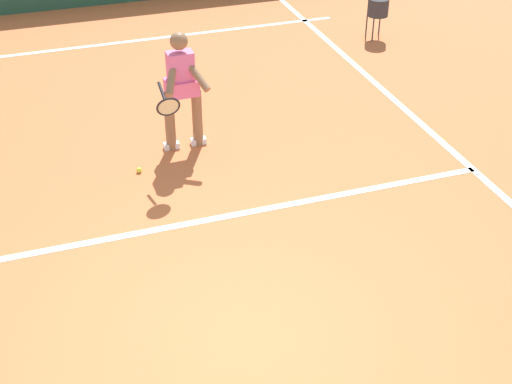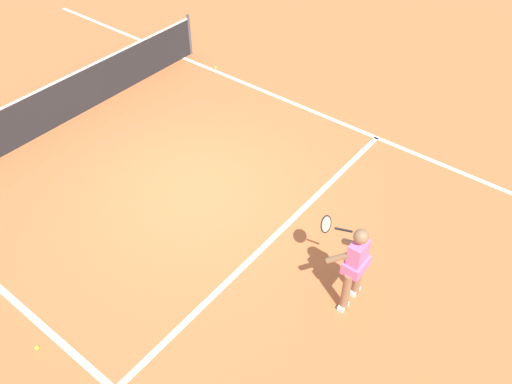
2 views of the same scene
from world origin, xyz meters
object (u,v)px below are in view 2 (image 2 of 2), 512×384
object	(u,v)px
tennis_ball_near	(347,258)
tennis_ball_mid	(216,68)
tennis_player	(354,263)
tennis_ball_far	(37,348)

from	to	relation	value
tennis_ball_near	tennis_ball_mid	world-z (taller)	same
tennis_player	tennis_ball_far	bearing A→B (deg)	139.15
tennis_ball_near	tennis_player	bearing A→B (deg)	-147.87
tennis_player	tennis_ball_near	size ratio (longest dim) A/B	23.48
tennis_player	tennis_ball_far	size ratio (longest dim) A/B	23.48
tennis_ball_mid	tennis_ball_far	size ratio (longest dim) A/B	1.00
tennis_ball_far	tennis_ball_near	bearing A→B (deg)	-31.83
tennis_ball_mid	tennis_ball_far	distance (m)	8.34
tennis_ball_mid	tennis_player	bearing A→B (deg)	-122.91
tennis_player	tennis_ball_near	bearing A→B (deg)	32.13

